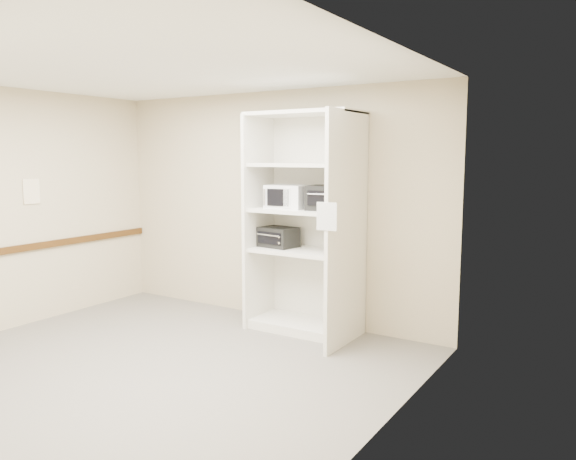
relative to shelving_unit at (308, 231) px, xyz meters
The scene contains 12 objects.
floor 2.15m from the shelving_unit, 111.36° to the right, with size 4.50×4.00×0.01m, color #625D55.
ceiling 2.41m from the shelving_unit, 111.36° to the right, with size 4.50×4.00×0.01m, color white.
wall_back 0.76m from the shelving_unit, 155.96° to the left, with size 4.50×0.02×2.70m, color tan.
wall_left 3.38m from the shelving_unit, 149.71° to the right, with size 0.02×4.00×2.70m, color tan.
wall_right 2.34m from the shelving_unit, 47.07° to the right, with size 0.02×4.00×2.70m, color tan.
shelving_unit is the anchor object (origin of this frame).
microwave 0.45m from the shelving_unit, behind, with size 0.43×0.33×0.26m, color white.
toaster_oven_upper 0.45m from the shelving_unit, ahead, with size 0.46×0.34×0.26m, color black.
toaster_oven_lower 0.41m from the shelving_unit, behind, with size 0.40×0.31×0.22m, color black.
paper_sign 0.88m from the shelving_unit, 48.14° to the right, with size 0.21×0.01×0.26m, color white.
chair_rail 3.37m from the shelving_unit, 149.52° to the right, with size 0.04×3.98×0.08m, color #3E230A.
wall_poster 3.23m from the shelving_unit, 154.88° to the right, with size 0.01×0.20×0.29m, color white.
Camera 1 is at (3.71, -3.57, 1.94)m, focal length 35.00 mm.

